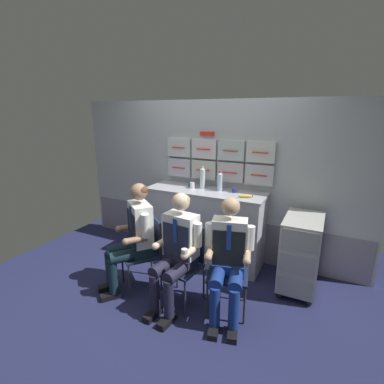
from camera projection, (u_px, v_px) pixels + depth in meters
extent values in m
cube|color=#21244A|center=(161.00, 304.00, 3.10)|extent=(4.80, 4.80, 0.04)
cube|color=#AEB4B9|center=(211.00, 180.00, 3.99)|extent=(4.20, 0.06, 2.15)
cube|color=gray|center=(209.00, 233.00, 4.17)|extent=(4.12, 0.01, 0.57)
cube|color=#B3B5C3|center=(180.00, 167.00, 4.10)|extent=(0.36, 0.06, 0.26)
cylinder|color=red|center=(178.00, 168.00, 4.07)|extent=(0.20, 0.01, 0.01)
cube|color=#BBBAB6|center=(204.00, 170.00, 3.94)|extent=(0.36, 0.06, 0.26)
cylinder|color=red|center=(203.00, 170.00, 3.91)|extent=(0.20, 0.01, 0.01)
cube|color=#B1A8AE|center=(231.00, 172.00, 3.78)|extent=(0.36, 0.06, 0.26)
cylinder|color=red|center=(230.00, 173.00, 3.74)|extent=(0.20, 0.01, 0.01)
cube|color=#B2B0BB|center=(259.00, 175.00, 3.61)|extent=(0.36, 0.06, 0.26)
cylinder|color=red|center=(259.00, 175.00, 3.58)|extent=(0.20, 0.01, 0.01)
cube|color=silver|center=(179.00, 147.00, 4.03)|extent=(0.36, 0.06, 0.26)
cylinder|color=red|center=(178.00, 148.00, 3.99)|extent=(0.20, 0.01, 0.01)
cube|color=silver|center=(204.00, 149.00, 3.86)|extent=(0.36, 0.06, 0.26)
cylinder|color=red|center=(203.00, 149.00, 3.83)|extent=(0.20, 0.01, 0.01)
cube|color=#B0C1C3|center=(231.00, 150.00, 3.70)|extent=(0.36, 0.06, 0.26)
cylinder|color=red|center=(230.00, 151.00, 3.67)|extent=(0.20, 0.01, 0.01)
cube|color=silver|center=(261.00, 152.00, 3.53)|extent=(0.36, 0.06, 0.26)
cylinder|color=red|center=(260.00, 153.00, 3.50)|extent=(0.20, 0.01, 0.01)
cube|color=red|center=(207.00, 134.00, 3.81)|extent=(0.20, 0.02, 0.05)
cube|color=#B9BBC6|center=(205.00, 227.00, 3.89)|extent=(1.55, 0.52, 0.97)
cube|color=#AAACB6|center=(205.00, 191.00, 3.75)|extent=(1.58, 0.53, 0.03)
sphere|color=black|center=(279.00, 295.00, 3.16)|extent=(0.07, 0.07, 0.07)
sphere|color=black|center=(309.00, 303.00, 3.03)|extent=(0.07, 0.07, 0.07)
sphere|color=black|center=(287.00, 271.00, 3.64)|extent=(0.07, 0.07, 0.07)
sphere|color=black|center=(313.00, 277.00, 3.51)|extent=(0.07, 0.07, 0.07)
cube|color=#B1B0AD|center=(301.00, 251.00, 3.22)|extent=(0.40, 0.64, 0.80)
cube|color=#9C9C99|center=(295.00, 287.00, 3.01)|extent=(0.35, 0.01, 0.21)
cube|color=#9C9C99|center=(297.00, 265.00, 2.94)|extent=(0.35, 0.01, 0.21)
cube|color=#9C9C99|center=(300.00, 241.00, 2.87)|extent=(0.35, 0.01, 0.21)
cylinder|color=#28282D|center=(301.00, 230.00, 2.86)|extent=(0.32, 0.02, 0.02)
cylinder|color=#2D2D33|center=(123.00, 266.00, 3.42)|extent=(0.02, 0.02, 0.41)
cylinder|color=#2D2D33|center=(130.00, 282.00, 3.11)|extent=(0.02, 0.02, 0.41)
cylinder|color=#2D2D33|center=(152.00, 260.00, 3.57)|extent=(0.02, 0.02, 0.41)
cylinder|color=#2D2D33|center=(161.00, 274.00, 3.25)|extent=(0.02, 0.02, 0.41)
cube|color=#18223C|center=(140.00, 254.00, 3.28)|extent=(0.56, 0.56, 0.02)
cube|color=#18223C|center=(156.00, 234.00, 3.30)|extent=(0.30, 0.25, 0.40)
cylinder|color=#2D2D33|center=(150.00, 229.00, 3.45)|extent=(0.02, 0.02, 0.40)
cylinder|color=#2D2D33|center=(160.00, 240.00, 3.14)|extent=(0.02, 0.02, 0.40)
cube|color=black|center=(108.00, 287.00, 3.31)|extent=(0.21, 0.23, 0.06)
cube|color=black|center=(111.00, 296.00, 3.15)|extent=(0.21, 0.23, 0.06)
cylinder|color=#122530|center=(110.00, 269.00, 3.26)|extent=(0.10, 0.10, 0.40)
cylinder|color=#122530|center=(113.00, 277.00, 3.10)|extent=(0.10, 0.10, 0.40)
cylinder|color=#122530|center=(124.00, 249.00, 3.27)|extent=(0.34, 0.37, 0.13)
cylinder|color=#122530|center=(127.00, 256.00, 3.11)|extent=(0.34, 0.37, 0.13)
cube|color=#122530|center=(140.00, 248.00, 3.26)|extent=(0.39, 0.37, 0.12)
cube|color=white|center=(141.00, 224.00, 3.19)|extent=(0.40, 0.38, 0.47)
cube|color=black|center=(132.00, 228.00, 3.16)|extent=(0.26, 0.21, 0.38)
cube|color=#163C93|center=(130.00, 218.00, 3.12)|extent=(0.04, 0.03, 0.27)
cylinder|color=white|center=(136.00, 214.00, 3.36)|extent=(0.08, 0.08, 0.26)
cylinder|color=#A0755D|center=(128.00, 227.00, 3.33)|extent=(0.20, 0.23, 0.07)
sphere|color=#A0755D|center=(119.00, 229.00, 3.29)|extent=(0.08, 0.08, 0.08)
cylinder|color=white|center=(146.00, 226.00, 2.99)|extent=(0.08, 0.08, 0.26)
cylinder|color=#A0755D|center=(136.00, 240.00, 3.01)|extent=(0.20, 0.23, 0.07)
sphere|color=#A0755D|center=(126.00, 242.00, 2.96)|extent=(0.08, 0.08, 0.08)
sphere|color=#A0755D|center=(139.00, 192.00, 3.09)|extent=(0.19, 0.19, 0.19)
ellipsoid|color=brown|center=(140.00, 190.00, 3.09)|extent=(0.25, 0.25, 0.13)
cylinder|color=#2D2D33|center=(157.00, 288.00, 3.01)|extent=(0.02, 0.02, 0.41)
cylinder|color=#2D2D33|center=(185.00, 299.00, 2.82)|extent=(0.02, 0.02, 0.41)
cylinder|color=#2D2D33|center=(177.00, 272.00, 3.30)|extent=(0.02, 0.02, 0.41)
cylinder|color=#2D2D33|center=(204.00, 282.00, 3.11)|extent=(0.02, 0.02, 0.41)
cube|color=#18223C|center=(181.00, 267.00, 3.00)|extent=(0.44, 0.44, 0.02)
cube|color=#18223C|center=(190.00, 242.00, 3.10)|extent=(0.37, 0.07, 0.40)
cylinder|color=#2D2D33|center=(177.00, 238.00, 3.18)|extent=(0.02, 0.02, 0.40)
cylinder|color=#2D2D33|center=(204.00, 246.00, 2.99)|extent=(0.02, 0.02, 0.40)
cube|color=black|center=(153.00, 315.00, 2.86)|extent=(0.12, 0.23, 0.06)
cube|color=black|center=(167.00, 321.00, 2.77)|extent=(0.12, 0.23, 0.06)
cylinder|color=#201F33|center=(155.00, 293.00, 2.83)|extent=(0.10, 0.10, 0.40)
cylinder|color=#201F33|center=(169.00, 299.00, 2.74)|extent=(0.10, 0.10, 0.40)
cylinder|color=#201F33|center=(164.00, 266.00, 2.90)|extent=(0.17, 0.37, 0.13)
cylinder|color=#201F33|center=(178.00, 271.00, 2.81)|extent=(0.17, 0.37, 0.13)
cube|color=#201F33|center=(180.00, 261.00, 2.98)|extent=(0.34, 0.24, 0.12)
cube|color=white|center=(181.00, 235.00, 2.92)|extent=(0.36, 0.23, 0.45)
cube|color=#21253C|center=(176.00, 242.00, 2.85)|extent=(0.31, 0.05, 0.36)
cube|color=navy|center=(175.00, 231.00, 2.81)|extent=(0.04, 0.01, 0.25)
cylinder|color=white|center=(166.00, 226.00, 3.01)|extent=(0.08, 0.08, 0.24)
cylinder|color=beige|center=(162.00, 243.00, 2.96)|extent=(0.09, 0.23, 0.07)
sphere|color=beige|center=(155.00, 246.00, 2.88)|extent=(0.08, 0.08, 0.08)
cylinder|color=white|center=(198.00, 235.00, 2.80)|extent=(0.08, 0.08, 0.24)
cylinder|color=beige|center=(190.00, 252.00, 2.77)|extent=(0.09, 0.23, 0.07)
sphere|color=beige|center=(184.00, 256.00, 2.69)|extent=(0.08, 0.08, 0.08)
cylinder|color=white|center=(184.00, 252.00, 2.68)|extent=(0.06, 0.06, 0.06)
sphere|color=beige|center=(181.00, 202.00, 2.83)|extent=(0.18, 0.18, 0.18)
ellipsoid|color=tan|center=(182.00, 200.00, 2.83)|extent=(0.19, 0.18, 0.13)
cylinder|color=#2D2D33|center=(207.00, 301.00, 2.79)|extent=(0.02, 0.02, 0.41)
cylinder|color=#2D2D33|center=(244.00, 306.00, 2.72)|extent=(0.02, 0.02, 0.41)
cylinder|color=#2D2D33|center=(212.00, 281.00, 3.13)|extent=(0.02, 0.02, 0.41)
cylinder|color=#2D2D33|center=(246.00, 285.00, 3.06)|extent=(0.02, 0.02, 0.41)
cube|color=#18223C|center=(228.00, 274.00, 2.87)|extent=(0.49, 0.49, 0.02)
cube|color=#18223C|center=(230.00, 246.00, 2.99)|extent=(0.36, 0.12, 0.40)
cylinder|color=#2D2D33|center=(213.00, 245.00, 3.02)|extent=(0.02, 0.02, 0.40)
cylinder|color=#2D2D33|center=(248.00, 249.00, 2.95)|extent=(0.02, 0.02, 0.40)
cube|color=black|center=(214.00, 330.00, 2.65)|extent=(0.14, 0.24, 0.06)
cube|color=black|center=(233.00, 333.00, 2.62)|extent=(0.14, 0.24, 0.06)
cylinder|color=navy|center=(215.00, 306.00, 2.63)|extent=(0.10, 0.10, 0.40)
cylinder|color=navy|center=(234.00, 309.00, 2.59)|extent=(0.10, 0.10, 0.40)
cylinder|color=navy|center=(218.00, 276.00, 2.72)|extent=(0.21, 0.38, 0.13)
cylinder|color=navy|center=(236.00, 278.00, 2.69)|extent=(0.21, 0.38, 0.13)
cube|color=navy|center=(228.00, 268.00, 2.85)|extent=(0.36, 0.27, 0.12)
cube|color=white|center=(229.00, 241.00, 2.79)|extent=(0.37, 0.26, 0.45)
cube|color=black|center=(228.00, 249.00, 2.71)|extent=(0.30, 0.09, 0.36)
cube|color=navy|center=(229.00, 238.00, 2.67)|extent=(0.04, 0.02, 0.25)
cylinder|color=white|center=(210.00, 234.00, 2.82)|extent=(0.08, 0.08, 0.24)
cylinder|color=tan|center=(210.00, 252.00, 2.76)|extent=(0.12, 0.23, 0.07)
sphere|color=tan|center=(208.00, 257.00, 2.67)|extent=(0.08, 0.08, 0.08)
cylinder|color=white|center=(250.00, 238.00, 2.74)|extent=(0.08, 0.08, 0.24)
cylinder|color=tan|center=(247.00, 256.00, 2.69)|extent=(0.12, 0.23, 0.07)
sphere|color=tan|center=(247.00, 261.00, 2.59)|extent=(0.08, 0.08, 0.08)
sphere|color=tan|center=(231.00, 207.00, 2.70)|extent=(0.18, 0.18, 0.18)
ellipsoid|color=gray|center=(231.00, 205.00, 2.71)|extent=(0.21, 0.20, 0.12)
cylinder|color=silver|center=(202.00, 179.00, 3.81)|extent=(0.07, 0.07, 0.26)
cone|color=silver|center=(203.00, 168.00, 3.78)|extent=(0.07, 0.07, 0.02)
cylinder|color=silver|center=(203.00, 167.00, 3.77)|extent=(0.03, 0.03, 0.02)
cylinder|color=#AECEE6|center=(220.00, 183.00, 3.69)|extent=(0.06, 0.06, 0.22)
cone|color=#AECEE6|center=(220.00, 173.00, 3.66)|extent=(0.06, 0.06, 0.02)
cylinder|color=red|center=(220.00, 172.00, 3.65)|extent=(0.03, 0.03, 0.02)
cylinder|color=navy|center=(191.00, 184.00, 3.95)|extent=(0.07, 0.07, 0.06)
cylinder|color=#382114|center=(191.00, 182.00, 3.94)|extent=(0.06, 0.06, 0.01)
cylinder|color=navy|center=(234.00, 190.00, 3.64)|extent=(0.06, 0.06, 0.06)
cylinder|color=#382114|center=(234.00, 188.00, 3.63)|extent=(0.05, 0.05, 0.01)
cylinder|color=white|center=(192.00, 185.00, 3.84)|extent=(0.06, 0.06, 0.08)
cylinder|color=#382114|center=(192.00, 183.00, 3.83)|extent=(0.05, 0.05, 0.01)
ellipsoid|color=yellow|center=(245.00, 196.00, 3.41)|extent=(0.17, 0.10, 0.04)
cylinder|color=#4C3819|center=(252.00, 196.00, 3.41)|extent=(0.01, 0.01, 0.02)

